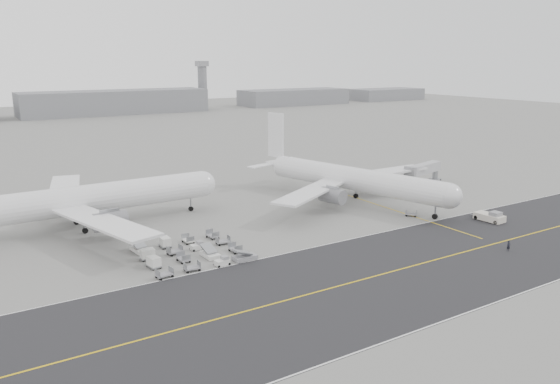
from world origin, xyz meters
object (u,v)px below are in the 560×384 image
airliner_b (350,178)px  jet_bridge (424,170)px  control_tower (203,84)px  airliner_a (80,200)px  ground_crew_a (509,246)px  pushback_tug (490,217)px

airliner_b → jet_bridge: bearing=-8.3°
control_tower → jet_bridge: bearing=-100.7°
airliner_b → control_tower: bearing=58.6°
airliner_a → ground_crew_a: 79.59m
airliner_b → ground_crew_a: 41.87m
pushback_tug → ground_crew_a: 18.38m
control_tower → pushback_tug: 280.11m
airliner_a → jet_bridge: airliner_a is taller
airliner_b → jet_bridge: 27.83m
control_tower → jet_bridge: 246.61m
airliner_b → jet_bridge: size_ratio=3.51×
control_tower → airliner_a: 268.62m
control_tower → ground_crew_a: 295.98m
pushback_tug → ground_crew_a: bearing=-136.9°
pushback_tug → jet_bridge: jet_bridge is taller
airliner_b → jet_bridge: (27.62, 3.11, -1.48)m
pushback_tug → jet_bridge: 34.25m
control_tower → airliner_b: 256.10m
control_tower → pushback_tug: bearing=-102.2°
airliner_a → pushback_tug: 82.24m
jet_bridge → ground_crew_a: 51.85m
control_tower → ground_crew_a: bearing=-104.1°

